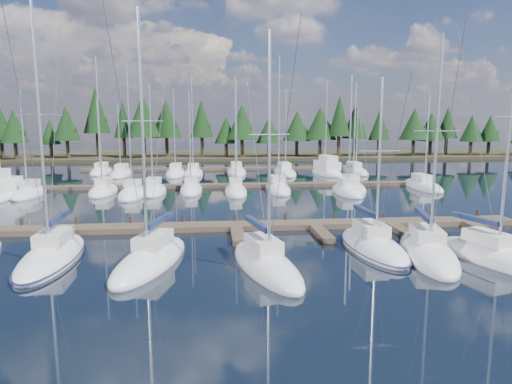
{
  "coord_description": "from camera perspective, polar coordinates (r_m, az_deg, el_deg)",
  "views": [
    {
      "loc": [
        -1.66,
        -15.88,
        8.14
      ],
      "look_at": [
        1.94,
        22.0,
        2.17
      ],
      "focal_mm": 32.0,
      "sensor_mm": 36.0,
      "label": 1
    }
  ],
  "objects": [
    {
      "name": "front_sailboat_6",
      "position": [
        30.19,
        27.37,
        -7.14
      ],
      "size": [
        4.73,
        8.65,
        15.13
      ],
      "color": "silver",
      "rests_on": "ground"
    },
    {
      "name": "front_sailboat_5",
      "position": [
        29.69,
        20.64,
        -7.02
      ],
      "size": [
        4.91,
        9.75,
        13.72
      ],
      "color": "silver",
      "rests_on": "ground"
    },
    {
      "name": "tree_line",
      "position": [
        96.02,
        -4.98,
        8.45
      ],
      "size": [
        186.74,
        11.56,
        14.52
      ],
      "color": "black",
      "rests_on": "far_shore"
    },
    {
      "name": "front_sailboat_1",
      "position": [
        29.55,
        -24.1,
        -7.29
      ],
      "size": [
        3.0,
        9.63,
        15.32
      ],
      "color": "silver",
      "rests_on": "ground"
    },
    {
      "name": "far_shore",
      "position": [
        106.18,
        -4.54,
        4.66
      ],
      "size": [
        220.0,
        30.0,
        0.6
      ],
      "primitive_type": "cube",
      "color": "#2F2C1A",
      "rests_on": "ground"
    },
    {
      "name": "back_docks",
      "position": [
        65.97,
        -3.95,
        1.99
      ],
      "size": [
        50.0,
        21.8,
        0.4
      ],
      "color": "#4D3F30",
      "rests_on": "ground"
    },
    {
      "name": "front_sailboat_4",
      "position": [
        30.03,
        14.39,
        -6.57
      ],
      "size": [
        3.44,
        8.84,
        11.48
      ],
      "color": "silver",
      "rests_on": "ground"
    },
    {
      "name": "main_dock",
      "position": [
        34.21,
        -2.51,
        -4.5
      ],
      "size": [
        44.0,
        6.13,
        0.9
      ],
      "color": "#4D3F30",
      "rests_on": "ground"
    },
    {
      "name": "motor_yacht_right",
      "position": [
        70.72,
        8.84,
        2.63
      ],
      "size": [
        4.56,
        9.95,
        4.8
      ],
      "color": "silver",
      "rests_on": "ground"
    },
    {
      "name": "front_sailboat_2",
      "position": [
        27.03,
        -12.98,
        -8.19
      ],
      "size": [
        4.88,
        9.42,
        14.74
      ],
      "color": "silver",
      "rests_on": "ground"
    },
    {
      "name": "ground",
      "position": [
        46.63,
        -3.31,
        -1.15
      ],
      "size": [
        260.0,
        260.0,
        0.0
      ],
      "primitive_type": "plane",
      "color": "black",
      "rests_on": "ground"
    },
    {
      "name": "back_sailboat_rows",
      "position": [
        61.58,
        -3.26,
        1.56
      ],
      "size": [
        48.0,
        30.78,
        16.15
      ],
      "color": "silver",
      "rests_on": "ground"
    },
    {
      "name": "front_sailboat_3",
      "position": [
        25.53,
        1.22,
        -8.99
      ],
      "size": [
        4.49,
        9.24,
        13.48
      ],
      "color": "silver",
      "rests_on": "ground"
    }
  ]
}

